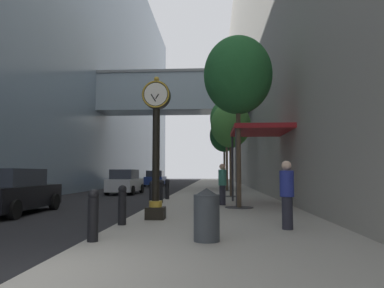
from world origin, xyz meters
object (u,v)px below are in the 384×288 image
at_px(street_tree_near, 238,76).
at_px(street_tree_mid_far, 227,119).
at_px(bollard_sixth, 167,189).
at_px(street_tree_far, 224,136).
at_px(car_silver_near, 125,182).
at_px(car_blue_far, 156,179).
at_px(bollard_fourth, 152,194).
at_px(pedestrian_walking, 222,183).
at_px(pedestrian_by_clock, 287,193).
at_px(bollard_fifth, 161,191).
at_px(trash_bin, 207,214).
at_px(car_black_mid, 11,192).
at_px(street_clock, 156,140).
at_px(bollard_nearest, 93,214).
at_px(street_tree_mid_near, 231,125).
at_px(bollard_second, 122,204).

distance_m(street_tree_near, street_tree_mid_far, 13.06).
bearing_deg(bollard_sixth, street_tree_far, 77.55).
relative_size(car_silver_near, car_blue_far, 0.89).
xyz_separation_m(bollard_fourth, pedestrian_walking, (2.76, 1.37, 0.38)).
relative_size(street_tree_near, street_tree_mid_far, 0.99).
relative_size(bollard_sixth, pedestrian_by_clock, 0.63).
height_order(bollard_fifth, trash_bin, trash_bin).
bearing_deg(pedestrian_walking, street_tree_mid_far, 87.05).
bearing_deg(car_black_mid, street_tree_near, 10.22).
distance_m(street_tree_near, pedestrian_by_clock, 6.90).
relative_size(street_tree_near, trash_bin, 6.48).
bearing_deg(car_black_mid, street_clock, -20.40).
distance_m(bollard_nearest, car_black_mid, 7.46).
bearing_deg(street_tree_mid_far, street_tree_far, 90.00).
bearing_deg(trash_bin, bollard_fifth, 104.16).
height_order(pedestrian_walking, car_black_mid, pedestrian_walking).
xyz_separation_m(bollard_nearest, car_silver_near, (-3.80, 17.81, 0.14)).
xyz_separation_m(bollard_fourth, street_tree_mid_near, (3.37, 6.78, 3.54)).
distance_m(bollard_fourth, car_blue_far, 25.66).
distance_m(pedestrian_by_clock, car_black_mid, 9.86).
bearing_deg(bollard_second, street_tree_mid_near, 73.43).
bearing_deg(bollard_fifth, pedestrian_by_clock, -60.37).
relative_size(bollard_second, pedestrian_walking, 0.60).
xyz_separation_m(street_clock, car_blue_far, (-4.67, 28.68, -1.65)).
distance_m(bollard_fifth, car_blue_far, 23.41).
distance_m(bollard_fourth, bollard_sixth, 4.56).
bearing_deg(bollard_fourth, bollard_second, -90.00).
xyz_separation_m(street_tree_mid_far, street_tree_far, (0.00, 6.53, -0.60)).
bearing_deg(bollard_second, trash_bin, -42.93).
xyz_separation_m(bollard_sixth, pedestrian_by_clock, (4.17, -9.60, 0.33)).
height_order(street_tree_far, trash_bin, street_tree_far).
relative_size(street_clock, pedestrian_by_clock, 2.58).
height_order(bollard_fifth, car_black_mid, car_black_mid).
bearing_deg(street_tree_far, street_tree_mid_near, -90.00).
relative_size(pedestrian_by_clock, car_silver_near, 0.39).
xyz_separation_m(bollard_fourth, car_silver_near, (-3.80, 10.98, 0.14)).
bearing_deg(pedestrian_by_clock, pedestrian_walking, 102.38).
xyz_separation_m(bollard_fifth, street_tree_far, (3.37, 17.56, 4.28)).
bearing_deg(street_tree_far, street_tree_near, -90.00).
height_order(bollard_sixth, trash_bin, trash_bin).
distance_m(pedestrian_walking, car_blue_far, 24.91).
height_order(street_tree_far, pedestrian_by_clock, street_tree_far).
xyz_separation_m(pedestrian_walking, pedestrian_by_clock, (1.41, -6.42, -0.05)).
distance_m(bollard_nearest, pedestrian_by_clock, 4.55).
bearing_deg(street_tree_near, car_silver_near, 123.76).
bearing_deg(car_black_mid, street_tree_mid_near, 44.02).
bearing_deg(street_tree_mid_near, bollard_second, -106.57).
distance_m(street_tree_far, pedestrian_walking, 18.89).
bearing_deg(bollard_sixth, car_silver_near, 120.59).
bearing_deg(pedestrian_by_clock, street_tree_far, 91.82).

